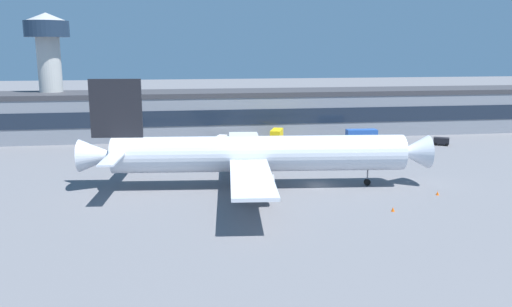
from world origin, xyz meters
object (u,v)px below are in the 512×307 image
at_px(pushback_tractor, 238,147).
at_px(baggage_tug, 442,141).
at_px(control_tower, 49,61).
at_px(traffic_cone_0, 438,193).
at_px(belt_loader, 220,140).
at_px(follow_me_car, 147,147).
at_px(traffic_cone_1, 393,209).
at_px(catering_truck, 362,137).
at_px(stair_truck, 277,136).
at_px(airliner, 254,154).

relative_size(pushback_tractor, baggage_tug, 1.23).
height_order(control_tower, traffic_cone_0, control_tower).
relative_size(belt_loader, pushback_tractor, 1.33).
height_order(pushback_tractor, follow_me_car, follow_me_car).
height_order(follow_me_car, traffic_cone_1, follow_me_car).
bearing_deg(traffic_cone_0, belt_loader, 122.34).
bearing_deg(baggage_tug, control_tower, 165.46).
relative_size(catering_truck, baggage_tug, 1.79).
distance_m(stair_truck, pushback_tractor, 13.12).
bearing_deg(airliner, baggage_tug, 31.63).
relative_size(control_tower, belt_loader, 4.75).
distance_m(pushback_tractor, follow_me_car, 20.52).
height_order(control_tower, pushback_tractor, control_tower).
height_order(belt_loader, catering_truck, catering_truck).
xyz_separation_m(stair_truck, baggage_tug, (39.08, -7.98, -0.89)).
bearing_deg(stair_truck, catering_truck, -19.39).
relative_size(control_tower, traffic_cone_0, 48.90).
height_order(belt_loader, stair_truck, stair_truck).
bearing_deg(control_tower, stair_truck, -16.59).
bearing_deg(follow_me_car, control_tower, 137.68).
distance_m(airliner, catering_truck, 44.64).
bearing_deg(pushback_tractor, baggage_tug, -0.20).
relative_size(baggage_tug, traffic_cone_0, 6.34).
height_order(catering_truck, traffic_cone_0, catering_truck).
xyz_separation_m(airliner, baggage_tug, (50.42, 31.05, -4.67)).
height_order(follow_me_car, baggage_tug, same).
height_order(control_tower, traffic_cone_1, control_tower).
relative_size(airliner, belt_loader, 8.83).
height_order(pushback_tractor, traffic_cone_0, pushback_tractor).
bearing_deg(baggage_tug, belt_loader, 170.59).
xyz_separation_m(belt_loader, traffic_cone_0, (31.12, -49.15, -0.83)).
distance_m(belt_loader, follow_me_car, 18.26).
bearing_deg(follow_me_car, stair_truck, 10.95).
height_order(belt_loader, follow_me_car, belt_loader).
bearing_deg(follow_me_car, catering_truck, -0.94).
relative_size(pushback_tractor, follow_me_car, 1.06).
bearing_deg(follow_me_car, traffic_cone_1, -52.72).
xyz_separation_m(airliner, catering_truck, (30.70, 32.22, -3.47)).
distance_m(catering_truck, stair_truck, 20.52).
relative_size(belt_loader, baggage_tug, 1.62).
distance_m(baggage_tug, traffic_cone_0, 45.95).
relative_size(belt_loader, stair_truck, 1.04).
relative_size(control_tower, baggage_tug, 7.71).
bearing_deg(traffic_cone_1, stair_truck, 96.80).
bearing_deg(traffic_cone_0, airliner, 161.90).
bearing_deg(traffic_cone_1, pushback_tractor, 109.80).
bearing_deg(airliner, catering_truck, 46.39).
height_order(belt_loader, baggage_tug, belt_loader).
xyz_separation_m(traffic_cone_0, traffic_cone_1, (-10.53, -6.96, 0.01)).
height_order(traffic_cone_0, traffic_cone_1, traffic_cone_1).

